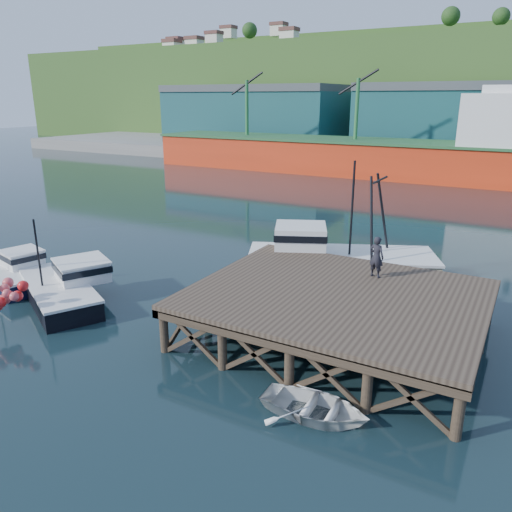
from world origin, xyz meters
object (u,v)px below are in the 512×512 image
Objects in this scene: boat_black at (64,286)px; boat_navy at (10,272)px; dockworker at (376,257)px; trawler at (337,258)px; dinghy at (315,407)px.

boat_navy is at bearing -154.68° from boat_black.
boat_navy is 20.02m from dockworker.
dockworker is at bearing 30.29° from boat_navy.
trawler is (15.86, 9.30, 0.70)m from boat_navy.
dinghy is (15.09, -2.79, -0.45)m from boat_black.
boat_black is at bearing -163.90° from trawler.
boat_navy is 4.66m from boat_black.
boat_navy is at bearing 28.36° from dockworker.
trawler is 3.01× the size of dinghy.
boat_navy is at bearing -173.84° from trawler.
dinghy is at bearing 5.68° from boat_navy.
boat_black is 14.72m from trawler.
boat_black is at bearing 77.29° from dinghy.
boat_navy is at bearing 79.11° from dinghy.
boat_black is 3.96× the size of dockworker.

